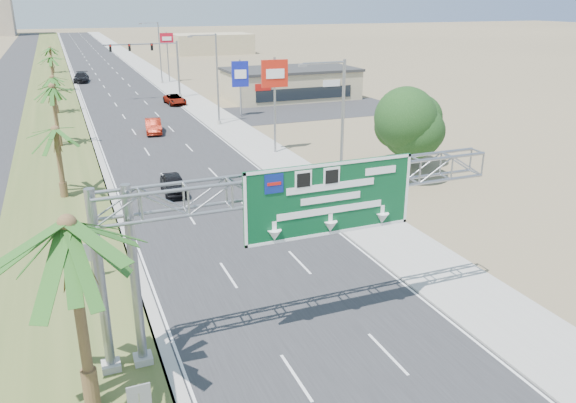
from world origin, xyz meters
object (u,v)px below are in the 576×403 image
Objects in this scene: car_left_lane at (174,184)px; car_mid_lane at (153,126)px; car_right_lane at (175,100)px; car_far at (81,78)px; palm_near at (67,226)px; signal_mast at (164,65)px; store_building at (291,84)px; pole_sign_red_near at (275,79)px; pole_sign_red_far at (167,43)px; sign_gantry at (290,199)px; pole_sign_blue at (240,76)px.

car_left_lane is 20.70m from car_mid_lane.
car_far reaches higher than car_right_lane.
palm_near reaches higher than signal_mast.
store_building reaches higher than car_far.
car_right_lane is at bearing 78.01° from car_mid_lane.
pole_sign_red_near is at bearing -68.87° from car_far.
pole_sign_red_far reaches higher than car_mid_lane.
sign_gantry is 4.01× the size of car_left_lane.
car_left_lane is at bearing -100.51° from pole_sign_red_far.
store_building is 16.59m from car_right_lane.
palm_near reaches higher than pole_sign_blue.
car_left_lane is 64.87m from car_far.
car_mid_lane is at bearing -76.34° from car_far.
sign_gantry is 41.09m from car_mid_lane.
store_building reaches higher than car_right_lane.
pole_sign_blue reaches higher than car_far.
car_right_lane is at bearing 80.56° from car_left_lane.
pole_sign_red_near is at bearing -83.56° from signal_mast.
palm_near is 1.00× the size of pole_sign_red_far.
sign_gantry is 8.41m from palm_near.
store_building is at bearing 67.64° from sign_gantry.
sign_gantry is at bearing -95.74° from signal_mast.
palm_near is at bearing -113.23° from pole_sign_blue.
signal_mast is at bearing 82.88° from car_mid_lane.
pole_sign_red_near is (14.11, -56.78, 5.97)m from car_far.
palm_near reaches higher than car_far.
pole_sign_red_near is (3.83, -33.90, 1.94)m from signal_mast.
signal_mast is 1.23× the size of pole_sign_red_far.
pole_sign_red_far is (14.11, -5.53, 5.79)m from car_far.
palm_near is at bearing -118.28° from store_building.
signal_mast is at bearing 84.26° from sign_gantry.
car_right_lane is (-16.50, 1.14, -1.32)m from store_building.
sign_gantry is at bearing -85.33° from car_left_lane.
signal_mast reaches higher than pole_sign_blue.
car_right_lane is (7.50, 37.08, -0.04)m from car_left_lane.
pole_sign_red_far is (18.20, 81.33, -0.32)m from palm_near.
car_far is at bearing 106.85° from car_right_lane.
pole_sign_blue is (12.37, 45.87, -1.17)m from sign_gantry.
car_left_lane is 0.91× the size of car_mid_lane.
pole_sign_blue is (2.31, 17.72, -1.91)m from pole_sign_red_near.
signal_mast is 6.40m from car_right_lane.
pole_sign_red_near reaches higher than car_far.
car_far is (-3.11, 64.80, 0.11)m from car_left_lane.
signal_mast is 1.19× the size of pole_sign_red_near.
car_left_lane is at bearing -99.71° from signal_mast.
sign_gantry is 0.93× the size of store_building.
sign_gantry is 3.44× the size of car_right_lane.
car_left_lane is (-7.17, -41.91, -4.14)m from signal_mast.
car_left_lane is 14.91m from pole_sign_red_near.
car_far is 58.81m from pole_sign_red_near.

